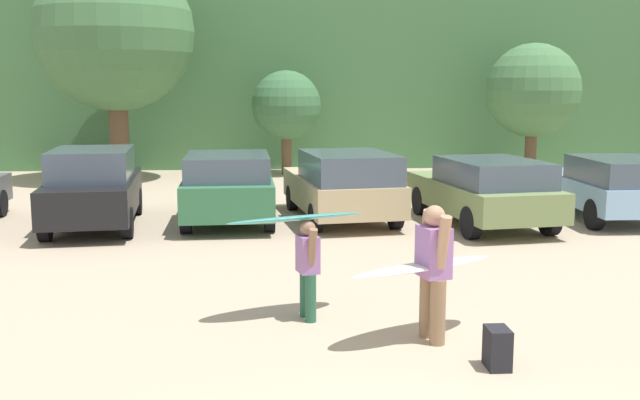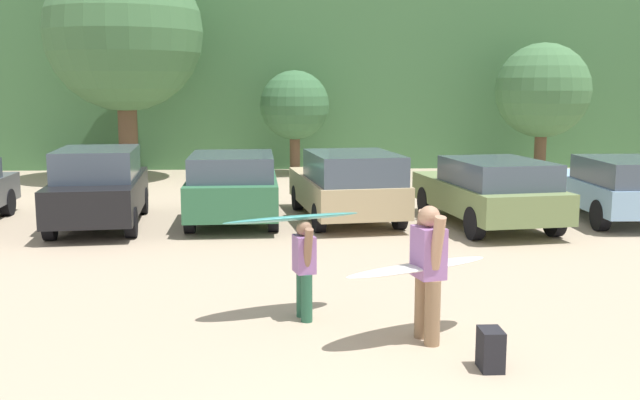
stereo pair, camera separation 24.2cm
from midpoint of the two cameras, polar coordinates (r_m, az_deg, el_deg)
The scene contains 14 objects.
hillside_ridge at distance 32.78m, azimuth -0.48°, elevation 9.70°, with size 108.00×12.00×7.00m, color #427042.
tree_center at distance 24.47m, azimuth -14.75°, elevation 12.47°, with size 4.98×4.98×7.20m.
tree_center_left at distance 25.15m, azimuth -1.71°, elevation 7.36°, with size 2.36×2.36×3.56m.
tree_ridge_back at distance 25.91m, azimuth 17.25°, elevation 8.13°, with size 3.16×3.16×4.47m.
parked_car_black at distance 16.53m, azimuth -16.45°, elevation 1.02°, with size 2.19×4.45×1.71m.
parked_car_forest_green at distance 16.53m, azimuth -6.38°, elevation 1.15°, with size 2.09×4.43×1.57m.
parked_car_tan at distance 16.50m, azimuth 2.57°, elevation 1.23°, with size 2.52×4.52×1.60m.
parked_car_olive_green at distance 16.29m, azimuth 13.47°, elevation 0.77°, with size 2.54×4.61×1.49m.
parked_car_sky_blue at distance 17.85m, azimuth 22.47°, elevation 0.99°, with size 1.89×4.17×1.47m.
person_adult at distance 8.79m, azimuth 9.22°, elevation -5.07°, with size 0.39×0.74×1.65m.
person_child at distance 9.53m, azimuth -0.51°, elevation -4.99°, with size 0.32×0.59×1.32m.
surfboard_white at distance 8.87m, azimuth 8.44°, elevation -5.18°, with size 2.06×1.46×0.14m.
surfboard_teal at distance 9.55m, azimuth -1.44°, elevation -1.42°, with size 1.96×1.18×0.18m.
backpack_dropped at distance 8.27m, azimuth 14.00°, elevation -11.24°, with size 0.24×0.34×0.45m.
Camera 2 is at (-1.24, -4.49, 3.03)m, focal length 41.04 mm.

